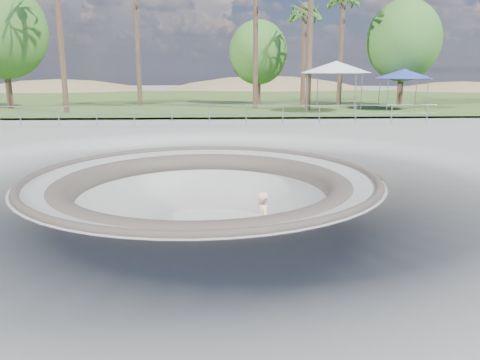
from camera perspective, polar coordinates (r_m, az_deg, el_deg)
The scene contains 14 objects.
ground at distance 13.71m, azimuth -4.60°, elevation 0.43°, with size 180.00×180.00×0.00m, color gray.
skate_bowl at distance 14.23m, azimuth -4.46°, elevation -6.78°, with size 14.00×14.00×4.10m.
grass_strip at distance 47.45m, azimuth -3.31°, elevation 9.83°, with size 180.00×36.00×0.12m.
distant_hills at distance 71.33m, azimuth -0.02°, elevation 5.15°, with size 103.20×45.00×28.60m.
safety_railing at distance 25.48m, azimuth -3.78°, elevation 7.95°, with size 25.00×0.06×1.03m.
skateboard at distance 12.76m, azimuth 2.85°, elevation -9.21°, with size 0.81×0.46×0.08m.
skater at distance 12.44m, azimuth 2.90°, elevation -5.41°, with size 0.64×0.42×1.75m, color beige.
canopy_white at distance 32.97m, azimuth 11.64°, elevation 13.32°, with size 6.06×6.06×3.36m.
canopy_blue at distance 35.81m, azimuth 19.34°, elevation 12.11°, with size 5.59×5.59×2.85m.
palm_d at distance 37.45m, azimuth 7.93°, elevation 19.52°, with size 2.60×2.60×8.26m.
palm_f at distance 38.52m, azimuth 12.50°, elevation 20.65°, with size 2.60×2.60×9.33m.
bushy_tree_left at distance 39.08m, azimuth -26.98°, elevation 15.89°, with size 6.26×5.69×9.03m.
bushy_tree_mid at distance 39.66m, azimuth 2.25°, elevation 15.26°, with size 4.76×4.33×6.87m.
bushy_tree_right at distance 39.37m, azimuth 19.35°, elevation 15.72°, with size 5.64×5.13×8.14m.
Camera 1 is at (0.47, -13.36, 3.04)m, focal length 35.00 mm.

